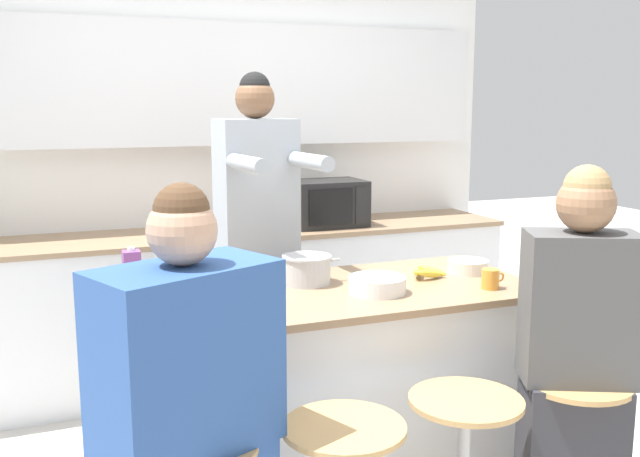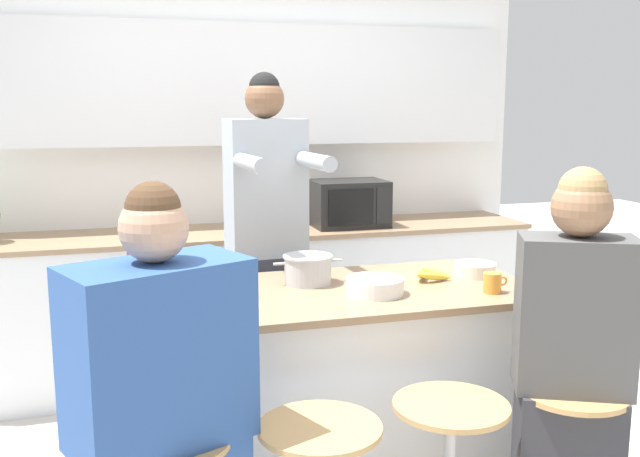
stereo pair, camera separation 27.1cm
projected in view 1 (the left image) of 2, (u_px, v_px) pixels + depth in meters
name	position (u px, v px, depth m)	size (l,w,h in m)	color
wall_back	(219.00, 130.00, 4.54)	(3.80, 0.22, 2.70)	white
back_counter	(235.00, 304.00, 4.45)	(3.52, 0.63, 0.94)	silver
kitchen_island	(327.00, 394.00, 3.06)	(1.79, 0.79, 0.94)	black
bar_stool_rightmost	(573.00, 454.00, 2.69)	(0.40, 0.40, 0.70)	tan
person_cooking	(258.00, 263.00, 3.50)	(0.41, 0.61, 1.86)	#383842
person_wrapped_blanket	(189.00, 447.00, 2.11)	(0.59, 0.47, 1.49)	#2D5193
person_seated_near	(575.00, 380.00, 2.64)	(0.45, 0.39, 1.50)	#333338
cooking_pot	(307.00, 270.00, 3.08)	(0.30, 0.22, 0.12)	#B7BABC
fruit_bowl	(468.00, 266.00, 3.29)	(0.19, 0.19, 0.06)	silver
mixing_bowl_steel	(377.00, 285.00, 2.94)	(0.24, 0.24, 0.07)	white
coffee_cup_near	(491.00, 279.00, 3.00)	(0.11, 0.07, 0.08)	orange
coffee_cup_far	(240.00, 288.00, 2.83)	(0.12, 0.09, 0.10)	white
banana_bunch	(426.00, 272.00, 3.18)	(0.19, 0.13, 0.06)	yellow
juice_carton	(132.00, 270.00, 2.98)	(0.07, 0.07, 0.18)	#7A428E
microwave	(327.00, 203.00, 4.52)	(0.46, 0.35, 0.29)	black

